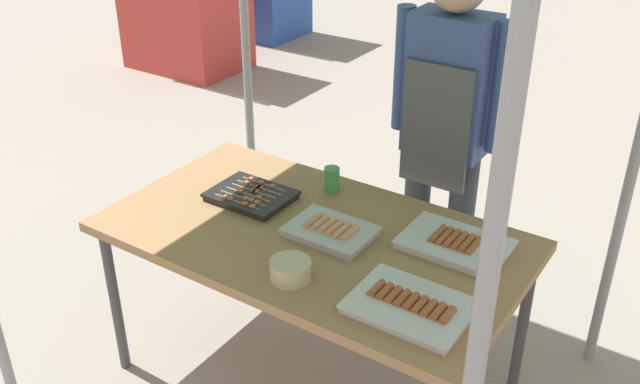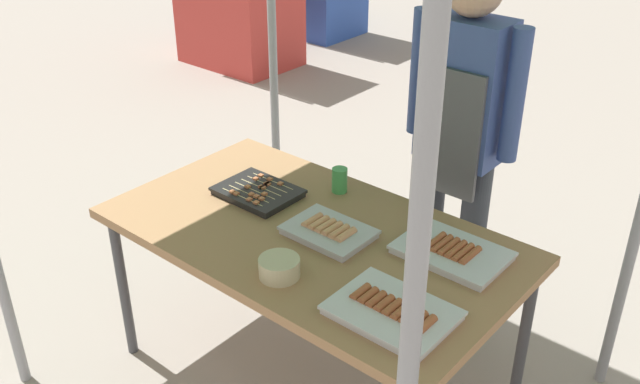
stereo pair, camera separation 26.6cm
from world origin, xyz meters
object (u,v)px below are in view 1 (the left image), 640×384
object	(u,v)px
drink_cup_near_edge	(332,179)
tray_meat_skewers	(251,196)
tray_pork_links	(410,306)
condiment_bowl	(290,270)
tray_grilled_sausages	(331,231)
vendor_woman	(446,118)
tray_spring_rolls	(455,244)
stall_table	(313,243)

from	to	relation	value
drink_cup_near_edge	tray_meat_skewers	bearing A→B (deg)	-133.36
tray_pork_links	condiment_bowl	size ratio (longest dim) A/B	2.66
tray_meat_skewers	tray_pork_links	distance (m)	0.93
tray_grilled_sausages	drink_cup_near_edge	distance (m)	0.36
tray_pork_links	vendor_woman	distance (m)	1.04
tray_grilled_sausages	drink_cup_near_edge	size ratio (longest dim) A/B	3.01
tray_spring_rolls	vendor_woman	xyz separation A→B (m)	(-0.30, 0.54, 0.24)
stall_table	vendor_woman	distance (m)	0.82
tray_grilled_sausages	drink_cup_near_edge	world-z (taller)	drink_cup_near_edge
tray_meat_skewers	tray_pork_links	bearing A→B (deg)	-18.30
tray_pork_links	condiment_bowl	xyz separation A→B (m)	(-0.43, -0.07, 0.02)
tray_grilled_sausages	condiment_bowl	xyz separation A→B (m)	(0.04, -0.31, 0.01)
tray_pork_links	condiment_bowl	bearing A→B (deg)	-170.88
tray_pork_links	drink_cup_near_edge	xyz separation A→B (m)	(-0.65, 0.54, 0.03)
condiment_bowl	drink_cup_near_edge	size ratio (longest dim) A/B	1.35
stall_table	condiment_bowl	bearing A→B (deg)	-70.05
drink_cup_near_edge	vendor_woman	xyz separation A→B (m)	(0.31, 0.41, 0.20)
tray_meat_skewers	tray_spring_rolls	world-z (taller)	tray_spring_rolls
tray_pork_links	tray_spring_rolls	bearing A→B (deg)	94.55
tray_grilled_sausages	tray_spring_rolls	world-z (taller)	tray_grilled_sausages
drink_cup_near_edge	vendor_woman	bearing A→B (deg)	53.00
tray_grilled_sausages	vendor_woman	bearing A→B (deg)	80.22
tray_pork_links	vendor_woman	xyz separation A→B (m)	(-0.34, 0.96, 0.24)
tray_grilled_sausages	tray_meat_skewers	bearing A→B (deg)	173.18
stall_table	condiment_bowl	world-z (taller)	condiment_bowl
tray_grilled_sausages	condiment_bowl	distance (m)	0.31
stall_table	tray_grilled_sausages	bearing A→B (deg)	14.02
stall_table	condiment_bowl	distance (m)	0.32
tray_grilled_sausages	tray_meat_skewers	xyz separation A→B (m)	(-0.42, 0.05, -0.00)
drink_cup_near_edge	tray_pork_links	bearing A→B (deg)	-39.79
tray_spring_rolls	vendor_woman	distance (m)	0.66
tray_pork_links	drink_cup_near_edge	size ratio (longest dim) A/B	3.60
tray_grilled_sausages	condiment_bowl	size ratio (longest dim) A/B	2.23
tray_spring_rolls	vendor_woman	size ratio (longest dim) A/B	0.23
stall_table	vendor_woman	xyz separation A→B (m)	(0.19, 0.73, 0.31)
stall_table	drink_cup_near_edge	distance (m)	0.35
tray_grilled_sausages	drink_cup_near_edge	bearing A→B (deg)	122.30
stall_table	tray_grilled_sausages	xyz separation A→B (m)	(0.07, 0.02, 0.07)
tray_pork_links	tray_spring_rolls	size ratio (longest dim) A/B	0.99
tray_grilled_sausages	tray_meat_skewers	size ratio (longest dim) A/B	0.97
tray_meat_skewers	condiment_bowl	world-z (taller)	condiment_bowl
stall_table	tray_pork_links	size ratio (longest dim) A/B	4.18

